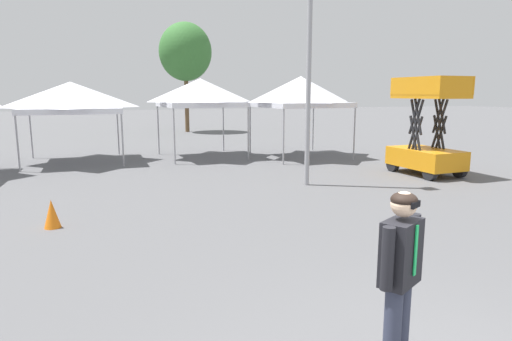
{
  "coord_description": "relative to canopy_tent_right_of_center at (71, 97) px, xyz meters",
  "views": [
    {
      "loc": [
        -2.55,
        -2.49,
        2.63
      ],
      "look_at": [
        -0.04,
        4.62,
        1.3
      ],
      "focal_mm": 30.87,
      "sensor_mm": 36.0,
      "label": 1
    }
  ],
  "objects": [
    {
      "name": "traffic_cone_lot_center",
      "position": [
        -0.03,
        -8.94,
        -2.19
      ],
      "size": [
        0.32,
        0.32,
        0.57
      ],
      "primitive_type": "cone",
      "color": "orange",
      "rests_on": "ground"
    },
    {
      "name": "canopy_tent_far_left",
      "position": [
        4.91,
        -0.27,
        0.17
      ],
      "size": [
        3.33,
        3.33,
        3.22
      ],
      "color": "#9E9EA3",
      "rests_on": "ground"
    },
    {
      "name": "scissor_lift",
      "position": [
        10.92,
        -6.65,
        -1.46
      ],
      "size": [
        1.5,
        2.36,
        3.13
      ],
      "color": "black",
      "rests_on": "ground"
    },
    {
      "name": "tree_behind_tents_left",
      "position": [
        6.62,
        11.97,
        2.86
      ],
      "size": [
        3.5,
        3.5,
        7.28
      ],
      "color": "brown",
      "rests_on": "ground"
    },
    {
      "name": "person_foreground",
      "position": [
        3.45,
        -15.08,
        -1.44
      ],
      "size": [
        0.58,
        0.41,
        1.78
      ],
      "color": "#33384C",
      "rests_on": "ground"
    },
    {
      "name": "light_pole_near_lift",
      "position": [
        6.53,
        -6.87,
        2.01
      ],
      "size": [
        0.36,
        0.36,
        7.85
      ],
      "color": "#9E9EA3",
      "rests_on": "ground"
    },
    {
      "name": "canopy_tent_far_right",
      "position": [
        8.8,
        -1.55,
        0.21
      ],
      "size": [
        3.56,
        3.56,
        3.31
      ],
      "color": "#9E9EA3",
      "rests_on": "ground"
    },
    {
      "name": "canopy_tent_right_of_center",
      "position": [
        0.0,
        0.0,
        0.0
      ],
      "size": [
        3.57,
        3.57,
        3.05
      ],
      "color": "#9E9EA3",
      "rests_on": "ground"
    }
  ]
}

